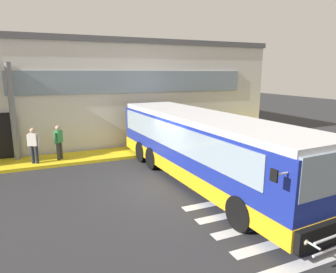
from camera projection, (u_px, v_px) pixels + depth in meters
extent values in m
cube|color=#2B2B2D|center=(161.00, 184.00, 11.79)|extent=(80.00, 90.00, 0.02)
cube|color=silver|center=(331.00, 255.00, 7.16)|extent=(4.40, 0.36, 0.01)
cube|color=silver|center=(301.00, 236.00, 7.97)|extent=(4.40, 0.36, 0.01)
cube|color=silver|center=(277.00, 221.00, 8.78)|extent=(4.40, 0.36, 0.01)
cube|color=silver|center=(257.00, 209.00, 9.59)|extent=(4.40, 0.36, 0.01)
cube|color=silver|center=(240.00, 198.00, 10.39)|extent=(4.40, 0.36, 0.01)
cube|color=silver|center=(101.00, 91.00, 21.95)|extent=(19.44, 12.00, 5.89)
cube|color=#56565B|center=(99.00, 48.00, 21.30)|extent=(19.64, 12.20, 0.30)
cube|color=gray|center=(138.00, 82.00, 16.72)|extent=(13.44, 0.10, 1.20)
cube|color=yellow|center=(128.00, 152.00, 16.08)|extent=(23.44, 2.00, 0.15)
cylinder|color=slate|center=(13.00, 112.00, 14.04)|extent=(0.28, 0.28, 4.63)
cube|color=navy|center=(203.00, 147.00, 11.79)|extent=(3.24, 11.16, 2.15)
cube|color=#F2AD19|center=(202.00, 166.00, 11.95)|extent=(3.29, 11.21, 0.55)
cube|color=silver|center=(204.00, 117.00, 11.54)|extent=(3.13, 10.96, 0.20)
cube|color=#8C9EAD|center=(334.00, 173.00, 6.89)|extent=(2.35, 0.27, 1.05)
cube|color=#8C9EAD|center=(225.00, 130.00, 12.51)|extent=(0.66, 9.81, 0.95)
cube|color=#8C9EAD|center=(171.00, 136.00, 11.37)|extent=(0.66, 9.81, 0.95)
cube|color=black|center=(336.00, 158.00, 6.82)|extent=(2.15, 0.24, 0.28)
cube|color=black|center=(332.00, 230.00, 7.07)|extent=(2.46, 0.36, 0.52)
sphere|color=beige|center=(304.00, 241.00, 6.58)|extent=(0.18, 0.18, 0.18)
cylinder|color=#B7B7BF|center=(281.00, 174.00, 6.38)|extent=(0.40, 0.08, 0.05)
cube|color=black|center=(274.00, 175.00, 6.29)|extent=(0.05, 0.20, 0.28)
cylinder|color=black|center=(300.00, 197.00, 9.26)|extent=(0.36, 1.02, 1.00)
cylinder|color=black|center=(241.00, 213.00, 8.22)|extent=(0.36, 1.02, 1.00)
cylinder|color=black|center=(197.00, 152.00, 14.52)|extent=(0.36, 1.02, 1.00)
cylinder|color=black|center=(153.00, 158.00, 13.48)|extent=(0.36, 1.02, 1.00)
cylinder|color=black|center=(183.00, 146.00, 15.65)|extent=(0.36, 1.02, 1.00)
cylinder|color=black|center=(142.00, 152.00, 14.61)|extent=(0.36, 1.02, 1.00)
cylinder|color=#B7B7BF|center=(310.00, 244.00, 6.49)|extent=(0.08, 0.50, 0.05)
cylinder|color=#1E2338|center=(37.00, 155.00, 13.81)|extent=(0.15, 0.15, 0.85)
cylinder|color=#1E2338|center=(33.00, 154.00, 13.82)|extent=(0.15, 0.15, 0.85)
cube|color=silver|center=(33.00, 140.00, 13.67)|extent=(0.44, 0.37, 0.58)
sphere|color=tan|center=(32.00, 131.00, 13.58)|extent=(0.23, 0.23, 0.23)
cylinder|color=silver|center=(39.00, 141.00, 13.66)|extent=(0.09, 0.09, 0.55)
cylinder|color=silver|center=(28.00, 140.00, 13.70)|extent=(0.09, 0.09, 0.55)
cube|color=black|center=(35.00, 139.00, 13.84)|extent=(0.35, 0.30, 0.44)
cylinder|color=#2D2D33|center=(61.00, 150.00, 14.57)|extent=(0.15, 0.15, 0.85)
cylinder|color=#2D2D33|center=(58.00, 151.00, 14.38)|extent=(0.15, 0.15, 0.85)
cube|color=#338C4C|center=(58.00, 136.00, 14.32)|extent=(0.41, 0.43, 0.58)
sphere|color=tan|center=(58.00, 128.00, 14.24)|extent=(0.23, 0.23, 0.23)
cylinder|color=#338C4C|center=(62.00, 136.00, 14.57)|extent=(0.09, 0.09, 0.55)
cylinder|color=#338C4C|center=(55.00, 139.00, 14.10)|extent=(0.09, 0.09, 0.55)
cylinder|color=yellow|center=(190.00, 145.00, 16.13)|extent=(0.18, 0.18, 0.90)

